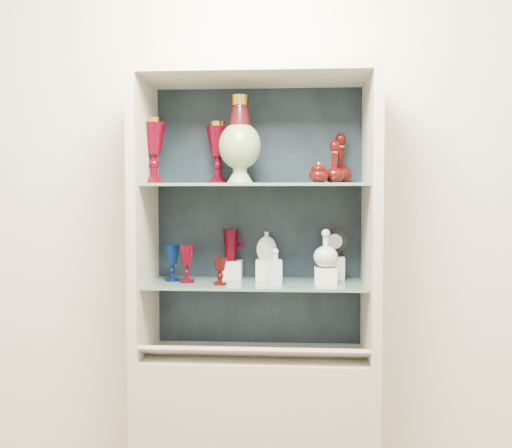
# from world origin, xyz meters

# --- Properties ---
(wall_back) EXTENTS (3.50, 0.02, 2.80)m
(wall_back) POSITION_xyz_m (0.00, 1.75, 1.40)
(wall_back) COLOR white
(wall_back) RESTS_ON ground
(cabinet_base) EXTENTS (1.00, 0.40, 0.75)m
(cabinet_base) POSITION_xyz_m (0.00, 1.53, 0.38)
(cabinet_base) COLOR #BEB4A2
(cabinet_base) RESTS_ON ground
(cabinet_back_panel) EXTENTS (0.98, 0.02, 1.15)m
(cabinet_back_panel) POSITION_xyz_m (0.00, 1.72, 1.32)
(cabinet_back_panel) COLOR black
(cabinet_back_panel) RESTS_ON cabinet_base
(cabinet_side_left) EXTENTS (0.04, 0.40, 1.15)m
(cabinet_side_left) POSITION_xyz_m (-0.48, 1.53, 1.32)
(cabinet_side_left) COLOR #BEB4A2
(cabinet_side_left) RESTS_ON cabinet_base
(cabinet_side_right) EXTENTS (0.04, 0.40, 1.15)m
(cabinet_side_right) POSITION_xyz_m (0.48, 1.53, 1.32)
(cabinet_side_right) COLOR #BEB4A2
(cabinet_side_right) RESTS_ON cabinet_base
(cabinet_top_cap) EXTENTS (1.00, 0.40, 0.04)m
(cabinet_top_cap) POSITION_xyz_m (0.00, 1.53, 1.92)
(cabinet_top_cap) COLOR #BEB4A2
(cabinet_top_cap) RESTS_ON cabinet_side_left
(shelf_lower) EXTENTS (0.92, 0.34, 0.01)m
(shelf_lower) POSITION_xyz_m (0.00, 1.55, 1.04)
(shelf_lower) COLOR slate
(shelf_lower) RESTS_ON cabinet_side_left
(shelf_upper) EXTENTS (0.92, 0.34, 0.01)m
(shelf_upper) POSITION_xyz_m (0.00, 1.55, 1.46)
(shelf_upper) COLOR slate
(shelf_upper) RESTS_ON cabinet_side_left
(label_ledge) EXTENTS (0.92, 0.17, 0.09)m
(label_ledge) POSITION_xyz_m (0.00, 1.42, 0.78)
(label_ledge) COLOR #BEB4A2
(label_ledge) RESTS_ON cabinet_base
(label_card_0) EXTENTS (0.10, 0.06, 0.03)m
(label_card_0) POSITION_xyz_m (0.03, 1.42, 0.80)
(label_card_0) COLOR white
(label_card_0) RESTS_ON label_ledge
(label_card_1) EXTENTS (0.10, 0.06, 0.03)m
(label_card_1) POSITION_xyz_m (0.33, 1.42, 0.80)
(label_card_1) COLOR white
(label_card_1) RESTS_ON label_ledge
(label_card_2) EXTENTS (0.10, 0.06, 0.03)m
(label_card_2) POSITION_xyz_m (-0.21, 1.42, 0.80)
(label_card_2) COLOR white
(label_card_2) RESTS_ON label_ledge
(pedestal_lamp_left) EXTENTS (0.13, 0.13, 0.28)m
(pedestal_lamp_left) POSITION_xyz_m (-0.44, 1.55, 1.61)
(pedestal_lamp_left) COLOR #4D010E
(pedestal_lamp_left) RESTS_ON shelf_upper
(pedestal_lamp_right) EXTENTS (0.12, 0.12, 0.27)m
(pedestal_lamp_right) POSITION_xyz_m (-0.17, 1.62, 1.61)
(pedestal_lamp_right) COLOR #4D010E
(pedestal_lamp_right) RESTS_ON shelf_upper
(enamel_urn) EXTENTS (0.20, 0.20, 0.37)m
(enamel_urn) POSITION_xyz_m (-0.07, 1.52, 1.65)
(enamel_urn) COLOR #0A441F
(enamel_urn) RESTS_ON shelf_upper
(ruby_decanter_a) EXTENTS (0.11, 0.11, 0.25)m
(ruby_decanter_a) POSITION_xyz_m (0.36, 1.64, 1.60)
(ruby_decanter_a) COLOR #3C0807
(ruby_decanter_a) RESTS_ON shelf_upper
(ruby_decanter_b) EXTENTS (0.11, 0.11, 0.19)m
(ruby_decanter_b) POSITION_xyz_m (0.33, 1.55, 1.57)
(ruby_decanter_b) COLOR #3C0807
(ruby_decanter_b) RESTS_ON shelf_upper
(lidded_bowl) EXTENTS (0.08, 0.08, 0.09)m
(lidded_bowl) POSITION_xyz_m (0.26, 1.50, 1.52)
(lidded_bowl) COLOR #3C0807
(lidded_bowl) RESTS_ON shelf_upper
(cobalt_goblet) EXTENTS (0.07, 0.07, 0.16)m
(cobalt_goblet) POSITION_xyz_m (-0.37, 1.56, 1.13)
(cobalt_goblet) COLOR #02123C
(cobalt_goblet) RESTS_ON shelf_lower
(ruby_goblet_tall) EXTENTS (0.08, 0.08, 0.16)m
(ruby_goblet_tall) POSITION_xyz_m (-0.29, 1.52, 1.13)
(ruby_goblet_tall) COLOR #4D010E
(ruby_goblet_tall) RESTS_ON shelf_lower
(ruby_goblet_small) EXTENTS (0.07, 0.07, 0.11)m
(ruby_goblet_small) POSITION_xyz_m (-0.14, 1.47, 1.11)
(ruby_goblet_small) COLOR #3C0807
(ruby_goblet_small) RESTS_ON shelf_lower
(riser_ruby_pitcher) EXTENTS (0.10, 0.10, 0.08)m
(riser_ruby_pitcher) POSITION_xyz_m (-0.12, 1.65, 1.09)
(riser_ruby_pitcher) COLOR silver
(riser_ruby_pitcher) RESTS_ON shelf_lower
(ruby_pitcher) EXTENTS (0.11, 0.08, 0.14)m
(ruby_pitcher) POSITION_xyz_m (-0.12, 1.65, 1.20)
(ruby_pitcher) COLOR #4D010E
(ruby_pitcher) RESTS_ON riser_ruby_pitcher
(clear_square_bottle) EXTENTS (0.06, 0.06, 0.15)m
(clear_square_bottle) POSITION_xyz_m (0.08, 1.52, 1.12)
(clear_square_bottle) COLOR #AABBC7
(clear_square_bottle) RESTS_ON shelf_lower
(riser_flat_flask) EXTENTS (0.09, 0.09, 0.09)m
(riser_flat_flask) POSITION_xyz_m (0.04, 1.62, 1.09)
(riser_flat_flask) COLOR silver
(riser_flat_flask) RESTS_ON shelf_lower
(flat_flask) EXTENTS (0.10, 0.06, 0.13)m
(flat_flask) POSITION_xyz_m (0.04, 1.62, 1.20)
(flat_flask) COLOR #AFBCC3
(flat_flask) RESTS_ON riser_flat_flask
(riser_clear_round_decanter) EXTENTS (0.09, 0.09, 0.07)m
(riser_clear_round_decanter) POSITION_xyz_m (0.29, 1.51, 1.08)
(riser_clear_round_decanter) COLOR silver
(riser_clear_round_decanter) RESTS_ON shelf_lower
(clear_round_decanter) EXTENTS (0.12, 0.12, 0.15)m
(clear_round_decanter) POSITION_xyz_m (0.29, 1.51, 1.20)
(clear_round_decanter) COLOR #AABBC7
(clear_round_decanter) RESTS_ON riser_clear_round_decanter
(riser_cameo_medallion) EXTENTS (0.08, 0.08, 0.10)m
(riser_cameo_medallion) POSITION_xyz_m (0.34, 1.66, 1.10)
(riser_cameo_medallion) COLOR silver
(riser_cameo_medallion) RESTS_ON shelf_lower
(cameo_medallion) EXTENTS (0.11, 0.05, 0.13)m
(cameo_medallion) POSITION_xyz_m (0.34, 1.66, 1.21)
(cameo_medallion) COLOR black
(cameo_medallion) RESTS_ON riser_cameo_medallion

